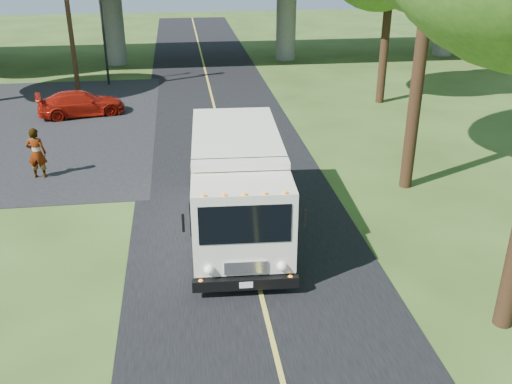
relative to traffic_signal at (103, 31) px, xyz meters
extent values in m
plane|color=#304518|center=(6.00, -26.00, -3.20)|extent=(120.00, 120.00, 0.00)
cube|color=black|center=(6.00, -16.00, -3.19)|extent=(7.00, 90.00, 0.02)
cube|color=gold|center=(6.00, -16.00, -3.17)|extent=(0.12, 90.00, 0.01)
cylinder|color=slate|center=(0.00, 6.00, -0.50)|extent=(1.40, 1.40, 5.40)
cylinder|color=slate|center=(12.00, 6.00, -0.50)|extent=(1.40, 1.40, 5.40)
cylinder|color=slate|center=(24.00, 6.00, -0.50)|extent=(1.40, 1.40, 5.40)
cylinder|color=black|center=(0.00, 0.00, -0.60)|extent=(0.14, 0.14, 5.20)
imported|color=black|center=(0.00, 0.00, 1.40)|extent=(0.18, 0.22, 1.10)
cylinder|color=#472D19|center=(-1.50, -2.00, 1.30)|extent=(0.26, 0.26, 9.00)
cylinder|color=#382314|center=(12.20, -17.00, 0.65)|extent=(0.44, 0.44, 7.70)
cylinder|color=#382314|center=(15.00, -6.00, 0.13)|extent=(0.44, 0.44, 6.65)
cube|color=silver|center=(5.83, -18.75, -1.40)|extent=(2.81, 4.84, 2.41)
cube|color=silver|center=(5.66, -22.07, -1.51)|extent=(2.67, 2.06, 2.20)
cube|color=black|center=(5.62, -23.01, -1.16)|extent=(2.25, 0.20, 1.02)
cube|color=black|center=(5.61, -23.12, -2.79)|extent=(2.69, 0.33, 0.30)
cube|color=silver|center=(5.81, -19.17, -2.88)|extent=(2.88, 6.34, 0.19)
cylinder|color=black|center=(4.58, -21.80, -2.72)|extent=(0.35, 0.98, 0.97)
cylinder|color=black|center=(6.77, -21.91, -2.72)|extent=(0.35, 0.98, 0.97)
cylinder|color=black|center=(4.81, -17.30, -2.72)|extent=(0.35, 0.98, 0.97)
cylinder|color=black|center=(6.99, -17.41, -2.72)|extent=(0.35, 0.98, 0.97)
imported|color=#9A1509|center=(-0.71, -6.32, -2.58)|extent=(4.52, 2.63, 1.23)
imported|color=gray|center=(-1.16, -14.37, -2.22)|extent=(0.75, 0.52, 1.95)
camera|label=1|loc=(4.23, -35.10, 5.25)|focal=40.00mm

